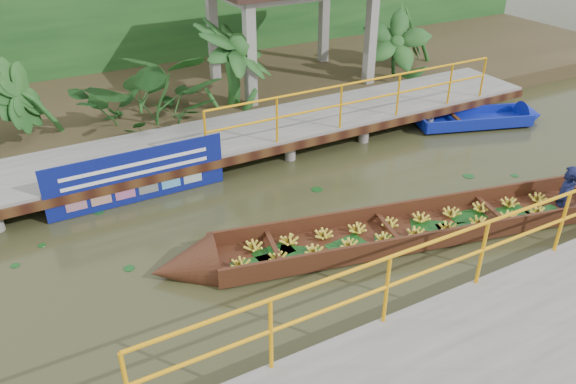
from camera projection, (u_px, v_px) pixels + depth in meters
name	position (u px, v px, depth m)	size (l,w,h in m)	color
ground	(313.00, 230.00, 10.12)	(80.00, 80.00, 0.00)	#2C2E17
land_strip	(177.00, 93.00, 15.73)	(30.00, 8.00, 0.45)	#372E1B
far_dock	(236.00, 137.00, 12.51)	(16.00, 2.06, 1.66)	slate
near_dock	(549.00, 349.00, 7.19)	(18.00, 2.40, 1.73)	slate
foliage_backdrop	(144.00, 11.00, 16.75)	(30.00, 0.80, 4.00)	#143E18
vendor_boat	(454.00, 218.00, 10.07)	(10.24, 3.11, 2.06)	#361D0E
moored_blue_boat	(502.00, 118.00, 14.32)	(3.42, 1.84, 0.79)	#0D1C93
blue_banner	(137.00, 176.00, 10.72)	(3.46, 0.04, 1.08)	navy
tropical_plants	(221.00, 69.00, 13.66)	(14.56, 1.56, 1.94)	#143E18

